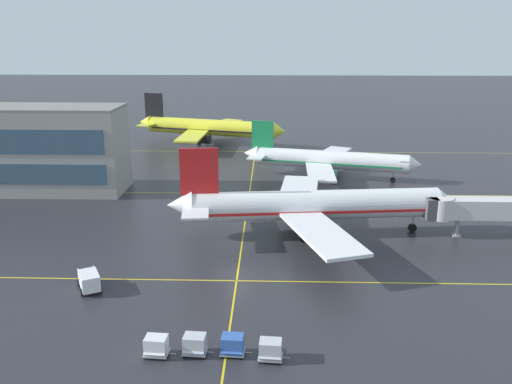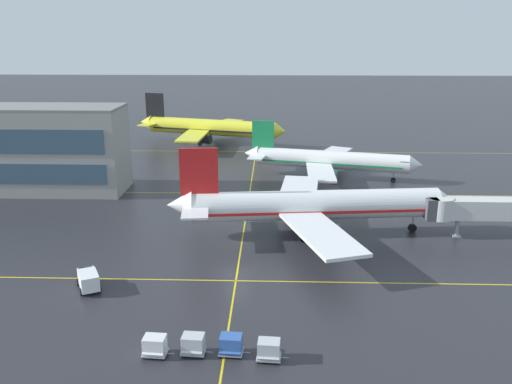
{
  "view_description": "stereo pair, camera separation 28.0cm",
  "coord_description": "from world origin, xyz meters",
  "px_view_note": "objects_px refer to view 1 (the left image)",
  "views": [
    {
      "loc": [
        3.87,
        -57.15,
        27.15
      ],
      "look_at": [
        1.53,
        20.91,
        3.7
      ],
      "focal_mm": 37.45,
      "sensor_mm": 36.0,
      "label": 1
    },
    {
      "loc": [
        4.15,
        -57.14,
        27.15
      ],
      "look_at": [
        1.53,
        20.91,
        3.7
      ],
      "focal_mm": 37.45,
      "sensor_mm": 36.0,
      "label": 2
    }
  ],
  "objects_px": {
    "baggage_cart_row_middle": "(233,345)",
    "baggage_cart_row_leftmost": "(156,346)",
    "baggage_cart_row_second": "(195,344)",
    "jet_bridge": "(485,209)",
    "service_truck_red_van": "(89,279)",
    "airliner_front_gate": "(313,205)",
    "airliner_second_row": "(328,160)",
    "baggage_cart_row_fourth": "(270,350)",
    "airliner_third_row": "(209,127)"
  },
  "relations": [
    {
      "from": "baggage_cart_row_leftmost",
      "to": "baggage_cart_row_middle",
      "type": "xyz_separation_m",
      "value": [
        6.62,
        0.38,
        0.0
      ]
    },
    {
      "from": "service_truck_red_van",
      "to": "baggage_cart_row_leftmost",
      "type": "distance_m",
      "value": 15.98
    },
    {
      "from": "baggage_cart_row_middle",
      "to": "jet_bridge",
      "type": "height_order",
      "value": "jet_bridge"
    },
    {
      "from": "service_truck_red_van",
      "to": "baggage_cart_row_leftmost",
      "type": "relative_size",
      "value": 1.6
    },
    {
      "from": "service_truck_red_van",
      "to": "baggage_cart_row_leftmost",
      "type": "height_order",
      "value": "service_truck_red_van"
    },
    {
      "from": "baggage_cart_row_second",
      "to": "baggage_cart_row_fourth",
      "type": "distance_m",
      "value": 6.65
    },
    {
      "from": "baggage_cart_row_leftmost",
      "to": "baggage_cart_row_fourth",
      "type": "xyz_separation_m",
      "value": [
        9.93,
        -0.29,
        0.0
      ]
    },
    {
      "from": "baggage_cart_row_fourth",
      "to": "baggage_cart_row_middle",
      "type": "bearing_deg",
      "value": 168.51
    },
    {
      "from": "airliner_front_gate",
      "to": "baggage_cart_row_middle",
      "type": "distance_m",
      "value": 30.88
    },
    {
      "from": "airliner_second_row",
      "to": "airliner_third_row",
      "type": "height_order",
      "value": "airliner_third_row"
    },
    {
      "from": "baggage_cart_row_leftmost",
      "to": "jet_bridge",
      "type": "bearing_deg",
      "value": 37.21
    },
    {
      "from": "baggage_cart_row_middle",
      "to": "baggage_cart_row_leftmost",
      "type": "bearing_deg",
      "value": -176.68
    },
    {
      "from": "baggage_cart_row_fourth",
      "to": "airliner_second_row",
      "type": "bearing_deg",
      "value": 79.77
    },
    {
      "from": "airliner_second_row",
      "to": "airliner_third_row",
      "type": "relative_size",
      "value": 0.88
    },
    {
      "from": "airliner_second_row",
      "to": "baggage_cart_row_middle",
      "type": "distance_m",
      "value": 61.19
    },
    {
      "from": "baggage_cart_row_middle",
      "to": "jet_bridge",
      "type": "relative_size",
      "value": 0.15
    },
    {
      "from": "baggage_cart_row_middle",
      "to": "jet_bridge",
      "type": "xyz_separation_m",
      "value": [
        32.48,
        29.3,
        3.05
      ]
    },
    {
      "from": "airliner_front_gate",
      "to": "service_truck_red_van",
      "type": "bearing_deg",
      "value": -145.94
    },
    {
      "from": "service_truck_red_van",
      "to": "baggage_cart_row_leftmost",
      "type": "bearing_deg",
      "value": -51.03
    },
    {
      "from": "airliner_front_gate",
      "to": "baggage_cart_row_leftmost",
      "type": "xyz_separation_m",
      "value": [
        -15.58,
        -29.75,
        -3.29
      ]
    },
    {
      "from": "baggage_cart_row_leftmost",
      "to": "baggage_cart_row_fourth",
      "type": "bearing_deg",
      "value": -1.67
    },
    {
      "from": "baggage_cart_row_leftmost",
      "to": "airliner_front_gate",
      "type": "bearing_deg",
      "value": 62.35
    },
    {
      "from": "airliner_third_row",
      "to": "service_truck_red_van",
      "type": "height_order",
      "value": "airliner_third_row"
    },
    {
      "from": "airliner_third_row",
      "to": "baggage_cart_row_second",
      "type": "xyz_separation_m",
      "value": [
        9.32,
        -91.87,
        -3.18
      ]
    },
    {
      "from": "airliner_third_row",
      "to": "baggage_cart_row_middle",
      "type": "distance_m",
      "value": 92.75
    },
    {
      "from": "airliner_third_row",
      "to": "baggage_cart_row_fourth",
      "type": "bearing_deg",
      "value": -80.22
    },
    {
      "from": "baggage_cart_row_second",
      "to": "jet_bridge",
      "type": "distance_m",
      "value": 46.38
    },
    {
      "from": "baggage_cart_row_middle",
      "to": "airliner_front_gate",
      "type": "bearing_deg",
      "value": 73.03
    },
    {
      "from": "baggage_cart_row_second",
      "to": "jet_bridge",
      "type": "xyz_separation_m",
      "value": [
        35.79,
        29.34,
        3.05
      ]
    },
    {
      "from": "airliner_front_gate",
      "to": "baggage_cart_row_fourth",
      "type": "height_order",
      "value": "airliner_front_gate"
    },
    {
      "from": "airliner_third_row",
      "to": "baggage_cart_row_middle",
      "type": "xyz_separation_m",
      "value": [
        12.63,
        -91.83,
        -3.18
      ]
    },
    {
      "from": "airliner_front_gate",
      "to": "baggage_cart_row_leftmost",
      "type": "relative_size",
      "value": 14.44
    },
    {
      "from": "airliner_second_row",
      "to": "jet_bridge",
      "type": "height_order",
      "value": "airliner_second_row"
    },
    {
      "from": "jet_bridge",
      "to": "baggage_cart_row_leftmost",
      "type": "bearing_deg",
      "value": -142.79
    },
    {
      "from": "airliner_front_gate",
      "to": "baggage_cart_row_fourth",
      "type": "bearing_deg",
      "value": -100.65
    },
    {
      "from": "service_truck_red_van",
      "to": "airliner_second_row",
      "type": "bearing_deg",
      "value": 56.97
    },
    {
      "from": "airliner_second_row",
      "to": "baggage_cart_row_fourth",
      "type": "distance_m",
      "value": 61.17
    },
    {
      "from": "airliner_front_gate",
      "to": "airliner_second_row",
      "type": "bearing_deg",
      "value": 80.19
    },
    {
      "from": "airliner_second_row",
      "to": "baggage_cart_row_leftmost",
      "type": "height_order",
      "value": "airliner_second_row"
    },
    {
      "from": "airliner_front_gate",
      "to": "baggage_cart_row_leftmost",
      "type": "distance_m",
      "value": 33.74
    },
    {
      "from": "baggage_cart_row_second",
      "to": "baggage_cart_row_middle",
      "type": "bearing_deg",
      "value": 0.71
    },
    {
      "from": "airliner_front_gate",
      "to": "airliner_third_row",
      "type": "distance_m",
      "value": 66.09
    },
    {
      "from": "airliner_second_row",
      "to": "baggage_cart_row_second",
      "type": "distance_m",
      "value": 62.08
    },
    {
      "from": "airliner_third_row",
      "to": "baggage_cart_row_fourth",
      "type": "relative_size",
      "value": 13.86
    },
    {
      "from": "airliner_third_row",
      "to": "jet_bridge",
      "type": "height_order",
      "value": "airliner_third_row"
    },
    {
      "from": "airliner_front_gate",
      "to": "baggage_cart_row_second",
      "type": "relative_size",
      "value": 14.44
    },
    {
      "from": "airliner_second_row",
      "to": "baggage_cart_row_leftmost",
      "type": "relative_size",
      "value": 12.13
    },
    {
      "from": "airliner_third_row",
      "to": "service_truck_red_van",
      "type": "distance_m",
      "value": 79.95
    },
    {
      "from": "airliner_second_row",
      "to": "airliner_front_gate",
      "type": "bearing_deg",
      "value": -99.81
    },
    {
      "from": "baggage_cart_row_fourth",
      "to": "jet_bridge",
      "type": "distance_m",
      "value": 41.93
    }
  ]
}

